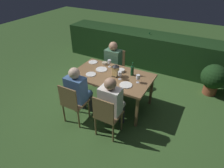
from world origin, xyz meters
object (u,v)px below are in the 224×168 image
person_in_cream (112,102)px  chair_side_left_a (73,102)px  side_table (149,51)px  dining_table (112,77)px  wine_glass_a (109,62)px  wine_glass_c (138,77)px  bowl_olives (105,63)px  person_in_blue (78,90)px  plate_b (126,85)px  plate_c (91,74)px  lantern_centerpiece (116,70)px  wine_glass_b (120,74)px  bowl_bread (121,70)px  plate_a (101,69)px  potted_plant_by_hedge (213,78)px  ice_bucket (150,41)px  chair_side_right_a (116,65)px  person_in_green (112,63)px  chair_side_left_b (107,115)px  plate_d (93,62)px  green_bottle_on_table (132,70)px

person_in_cream → chair_side_left_a: bearing=-165.2°
side_table → dining_table: bearing=-91.4°
wine_glass_a → wine_glass_c: (0.81, -0.31, 0.00)m
bowl_olives → person_in_blue: bearing=-89.1°
plate_b → plate_c: (-0.81, 0.02, 0.00)m
dining_table → person_in_cream: person_in_cream is taller
dining_table → lantern_centerpiece: lantern_centerpiece is taller
plate_c → plate_b: bearing=-1.6°
chair_side_left_a → bowl_olives: chair_side_left_a is taller
wine_glass_b → wine_glass_c: bearing=8.2°
dining_table → bowl_bread: size_ratio=10.88×
plate_a → plate_c: bearing=-105.7°
chair_side_left_a → plate_c: size_ratio=4.12×
wine_glass_c → potted_plant_by_hedge: 2.03m
wine_glass_b → ice_bucket: size_ratio=0.49×
person_in_blue → wine_glass_b: size_ratio=6.80×
chair_side_right_a → chair_side_left_a: 1.74m
person_in_green → chair_side_left_b: 1.72m
chair_side_left_a → ice_bucket: 3.12m
plate_b → wine_glass_c: bearing=52.0°
bowl_olives → bowl_bread: size_ratio=0.79×
chair_side_right_a → wine_glass_a: 0.70m
person_in_green → dining_table: bearing=-61.2°
wine_glass_a → ice_bucket: 1.94m
plate_a → side_table: (0.37, 2.12, -0.30)m
person_in_cream → side_table: size_ratio=1.69×
chair_side_right_a → plate_d: size_ratio=4.22×
lantern_centerpiece → plate_c: 0.53m
plate_a → plate_b: bearing=-23.2°
green_bottle_on_table → wine_glass_c: green_bottle_on_table is taller
plate_d → side_table: size_ratio=0.30×
dining_table → plate_d: (-0.67, 0.30, 0.06)m
chair_side_left_a → green_bottle_on_table: bearing=55.4°
person_in_green → person_in_cream: same height
dining_table → plate_c: size_ratio=7.80×
side_table → bowl_bread: bearing=-88.8°
chair_side_left_a → bowl_bread: chair_side_left_a is taller
dining_table → wine_glass_c: bearing=-1.7°
lantern_centerpiece → wine_glass_c: 0.50m
dining_table → wine_glass_c: size_ratio=9.74×
person_in_cream → wine_glass_c: size_ratio=6.80×
wine_glass_a → dining_table: bearing=-52.2°
chair_side_right_a → potted_plant_by_hedge: size_ratio=1.14×
wine_glass_b → plate_c: bearing=-168.1°
chair_side_left_b → green_bottle_on_table: 1.13m
wine_glass_c → plate_c: size_ratio=0.80×
wine_glass_a → plate_a: (-0.08, -0.20, -0.11)m
green_bottle_on_table → wine_glass_b: green_bottle_on_table is taller
chair_side_left_a → plate_b: (0.79, 0.65, 0.26)m
person_in_green → wine_glass_a: bearing=-69.4°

